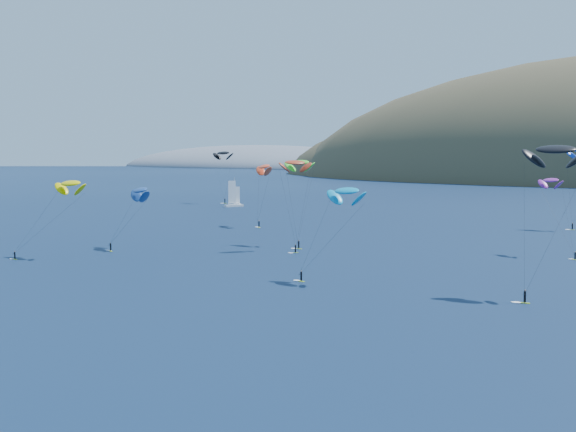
# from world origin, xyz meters

# --- Properties ---
(headland) EXTENTS (460.00, 250.00, 60.00)m
(headland) POSITION_xyz_m (-445.26, 750.08, -3.36)
(headland) COLOR slate
(headland) RESTS_ON ground
(sailboat) EXTENTS (9.72, 9.00, 11.60)m
(sailboat) POSITION_xyz_m (-94.28, 193.05, 0.95)
(sailboat) COLOR silver
(sailboat) RESTS_ON ground
(kitesurfer_1) EXTENTS (9.69, 10.28, 20.07)m
(kitesurfer_1) POSITION_xyz_m (-40.84, 136.00, 17.53)
(kitesurfer_1) COLOR #AED818
(kitesurfer_1) RESTS_ON ground
(kitesurfer_2) EXTENTS (11.30, 11.92, 17.94)m
(kitesurfer_2) POSITION_xyz_m (-37.57, 58.61, 15.59)
(kitesurfer_2) COLOR #AED818
(kitesurfer_2) RESTS_ON ground
(kitesurfer_3) EXTENTS (9.54, 10.53, 21.75)m
(kitesurfer_3) POSITION_xyz_m (-8.44, 103.62, 19.57)
(kitesurfer_3) COLOR #AED818
(kitesurfer_3) RESTS_ON ground
(kitesurfer_5) EXTENTS (11.32, 8.18, 17.97)m
(kitesurfer_5) POSITION_xyz_m (26.52, 62.55, 15.66)
(kitesurfer_5) COLOR #AED818
(kitesurfer_5) RESTS_ON ground
(kitesurfer_6) EXTENTS (11.11, 9.55, 17.87)m
(kitesurfer_6) POSITION_xyz_m (46.97, 117.30, 16.05)
(kitesurfer_6) COLOR #AED818
(kitesurfer_6) RESTS_ON ground
(kitesurfer_7) EXTENTS (9.98, 12.64, 25.53)m
(kitesurfer_7) POSITION_xyz_m (60.16, 68.55, 22.82)
(kitesurfer_7) COLOR #AED818
(kitesurfer_7) RESTS_ON ground
(kitesurfer_9) EXTENTS (7.54, 9.84, 21.82)m
(kitesurfer_9) POSITION_xyz_m (-3.96, 94.39, 19.70)
(kitesurfer_9) COLOR #AED818
(kitesurfer_9) RESTS_ON ground
(kitesurfer_10) EXTENTS (9.91, 12.93, 15.90)m
(kitesurfer_10) POSITION_xyz_m (-35.38, 77.44, 13.36)
(kitesurfer_10) COLOR #AED818
(kitesurfer_10) RESTS_ON ground
(kitesurfer_12) EXTENTS (9.37, 5.12, 23.46)m
(kitesurfer_12) POSITION_xyz_m (-110.83, 208.30, 20.84)
(kitesurfer_12) COLOR #AED818
(kitesurfer_12) RESTS_ON ground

